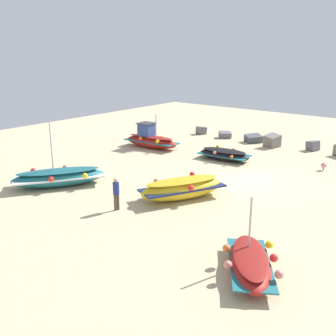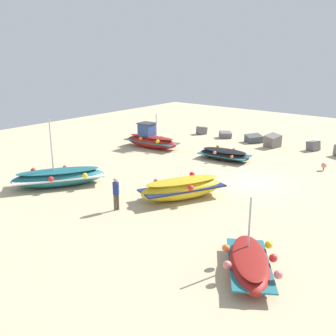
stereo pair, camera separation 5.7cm
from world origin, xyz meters
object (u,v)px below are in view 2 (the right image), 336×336
at_px(fishing_boat_1, 224,154).
at_px(fishing_boat_2, 249,263).
at_px(fishing_boat_0, 151,140).
at_px(person_walking, 116,192).
at_px(mooring_buoy_0, 324,166).
at_px(fishing_boat_4, 59,177).
at_px(fishing_boat_3, 182,188).

height_order(fishing_boat_1, fishing_boat_2, fishing_boat_2).
bearing_deg(fishing_boat_0, fishing_boat_1, 179.38).
bearing_deg(fishing_boat_2, fishing_boat_0, -161.74).
relative_size(fishing_boat_0, person_walking, 2.90).
bearing_deg(fishing_boat_1, person_walking, -90.61).
xyz_separation_m(fishing_boat_0, fishing_boat_2, (15.60, -12.30, -0.25)).
height_order(fishing_boat_1, mooring_buoy_0, fishing_boat_1).
relative_size(fishing_boat_1, fishing_boat_4, 0.71).
xyz_separation_m(fishing_boat_2, fishing_boat_3, (-6.51, 4.55, 0.20)).
distance_m(fishing_boat_1, mooring_buoy_0, 6.90).
xyz_separation_m(person_walking, mooring_buoy_0, (5.89, 13.65, -0.64)).
bearing_deg(fishing_boat_0, fishing_boat_4, 95.82).
height_order(fishing_boat_1, fishing_boat_3, fishing_boat_3).
distance_m(fishing_boat_4, person_walking, 5.44).
relative_size(fishing_boat_3, person_walking, 2.99).
height_order(fishing_boat_3, fishing_boat_4, fishing_boat_4).
distance_m(fishing_boat_1, person_walking, 11.73).
xyz_separation_m(fishing_boat_1, fishing_boat_3, (2.35, -8.28, 0.19)).
bearing_deg(fishing_boat_1, mooring_buoy_0, 12.31).
relative_size(fishing_boat_3, mooring_buoy_0, 9.64).
bearing_deg(fishing_boat_3, mooring_buoy_0, 3.22).
bearing_deg(person_walking, mooring_buoy_0, -95.75).
distance_m(fishing_boat_0, person_walking, 13.44).
bearing_deg(mooring_buoy_0, fishing_boat_0, -169.44).
xyz_separation_m(fishing_boat_2, mooring_buoy_0, (-2.24, 14.79, -0.07)).
distance_m(fishing_boat_3, mooring_buoy_0, 11.10).
xyz_separation_m(fishing_boat_2, fishing_boat_4, (-13.53, 1.60, 0.14)).
relative_size(fishing_boat_0, fishing_boat_4, 0.88).
bearing_deg(fishing_boat_3, fishing_boat_0, 75.40).
xyz_separation_m(fishing_boat_2, person_walking, (-8.13, 1.14, 0.57)).
height_order(fishing_boat_2, mooring_buoy_0, fishing_boat_2).
bearing_deg(fishing_boat_4, fishing_boat_0, 43.66).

